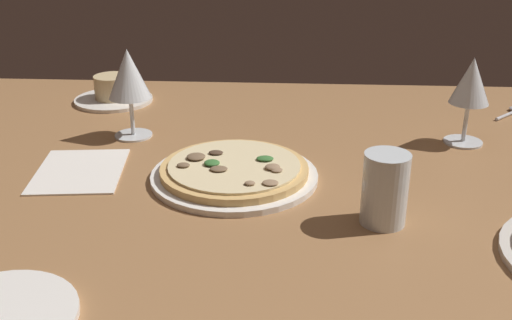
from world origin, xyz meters
TOP-DOWN VIEW (x-y plane):
  - dining_table at (0.00, 0.00)cm, footprint 150.00×110.00cm
  - pizza_main at (-7.03, -1.97)cm, footprint 27.50×27.50cm
  - ramekin_on_saucer at (-38.22, 37.86)cm, footprint 17.48×17.48cm
  - wine_glass_far at (34.59, 16.63)cm, footprint 7.22×7.22cm
  - wine_glass_near at (-28.38, 16.37)cm, footprint 8.03×8.03cm
  - water_glass at (15.41, -15.46)cm, footprint 6.49×6.49cm
  - paper_menu at (-33.37, -0.80)cm, footprint 16.13×19.62cm

SIDE VIEW (x-z plane):
  - dining_table at x=0.00cm, z-range 0.00..4.00cm
  - paper_menu at x=-33.37cm, z-range 4.00..4.30cm
  - pizza_main at x=-7.03cm, z-range 3.56..6.88cm
  - ramekin_on_saucer at x=-38.22cm, z-range 3.14..9.14cm
  - water_glass at x=15.41cm, z-range 3.31..13.86cm
  - wine_glass_far at x=34.59cm, z-range 7.32..23.71cm
  - wine_glass_near at x=-28.38cm, z-range 7.38..24.52cm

